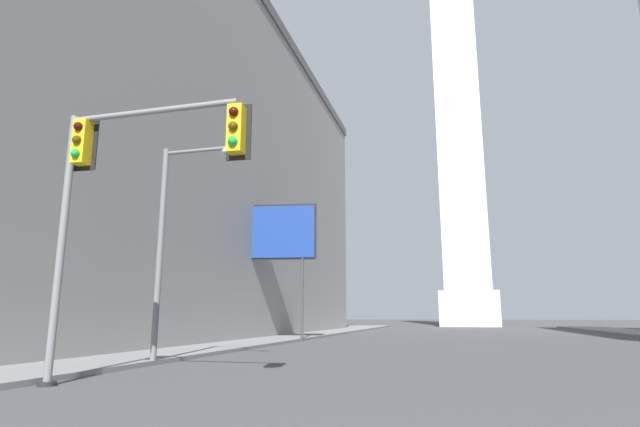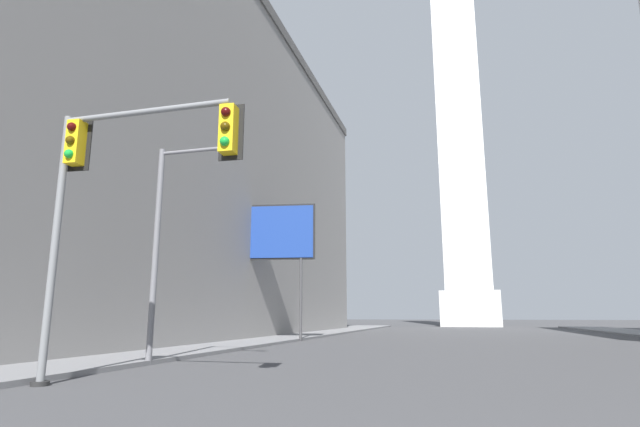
# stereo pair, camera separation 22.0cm
# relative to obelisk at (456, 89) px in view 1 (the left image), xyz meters

# --- Properties ---
(sidewalk_left) EXTENTS (5.00, 88.73, 0.15)m
(sidewalk_left) POSITION_rel_obelisk_xyz_m (-13.52, -47.32, -36.63)
(sidewalk_left) COLOR slate
(sidewalk_left) RESTS_ON ground_plane
(building_left) EXTENTS (28.13, 52.95, 24.76)m
(building_left) POSITION_rel_obelisk_xyz_m (-28.18, -44.21, -24.32)
(building_left) COLOR gray
(building_left) RESTS_ON ground_plane
(obelisk) EXTENTS (8.19, 8.19, 75.94)m
(obelisk) POSITION_rel_obelisk_xyz_m (0.00, 0.00, 0.00)
(obelisk) COLOR silver
(obelisk) RESTS_ON ground_plane
(traffic_light_near_left) EXTENTS (4.83, 0.51, 6.36)m
(traffic_light_near_left) POSITION_rel_obelisk_xyz_m (-9.15, -66.88, -31.87)
(traffic_light_near_left) COLOR slate
(traffic_light_near_left) RESTS_ON ground_plane
(street_lamp) EXTENTS (2.83, 0.36, 7.13)m
(street_lamp) POSITION_rel_obelisk_xyz_m (-10.64, -62.12, -32.26)
(street_lamp) COLOR slate
(street_lamp) RESTS_ON ground_plane
(billboard_sign) EXTENTS (5.34, 1.01, 8.61)m
(billboard_sign) POSITION_rel_obelisk_xyz_m (-12.80, -46.68, -30.10)
(billboard_sign) COLOR #3F3F42
(billboard_sign) RESTS_ON ground_plane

